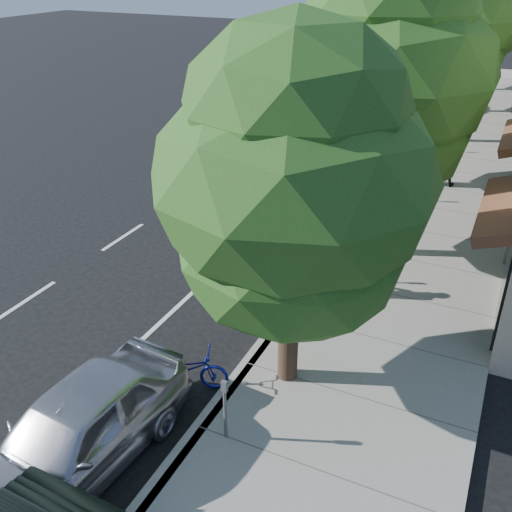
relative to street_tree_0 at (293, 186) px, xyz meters
The scene contains 18 objects.
ground 4.79m from the street_tree_0, 114.23° to the left, with size 120.00×120.00×0.00m, color black.
sidewalk 10.93m from the street_tree_0, 82.03° to the left, with size 4.60×56.00×0.15m, color gray.
curb 10.88m from the street_tree_0, 95.14° to the left, with size 0.30×56.00×0.15m, color #9E998E.
curb_red_segment 5.22m from the street_tree_0, 106.70° to the left, with size 0.32×4.00×0.15m, color maroon.
street_tree_0 is the anchor object (origin of this frame).
street_tree_1 6.04m from the street_tree_0, 90.00° to the left, with size 5.51×5.51×8.22m.
street_tree_2 12.00m from the street_tree_0, 90.00° to the left, with size 4.33×4.33×6.76m.
street_tree_3 18.03m from the street_tree_0, 90.00° to the left, with size 5.22×5.22×8.46m.
street_tree_4 24.00m from the street_tree_0, 90.00° to the left, with size 4.41×4.41×7.18m.
street_tree_5 30.00m from the street_tree_0, 90.00° to the left, with size 5.19×5.19×7.59m.
cyclist 4.72m from the street_tree_0, 101.20° to the left, with size 0.67×0.44×1.85m, color white.
bicycle 4.32m from the street_tree_0, 150.52° to the right, with size 0.60×1.71×0.90m, color #151D93.
silver_suv 10.52m from the street_tree_0, 108.17° to the left, with size 2.67×5.79×1.61m, color #B5B4B9.
dark_sedan 13.76m from the street_tree_0, 103.48° to the left, with size 1.48×4.24×1.40m, color black.
white_pickup 22.31m from the street_tree_0, 95.46° to the left, with size 2.03×5.00×1.45m, color silver.
dark_suv_far 23.78m from the street_tree_0, 93.41° to the left, with size 2.04×5.06×1.72m, color black.
near_car_a 5.47m from the street_tree_0, 123.89° to the right, with size 1.83×4.54×1.55m, color silver.
pedestrian 12.77m from the street_tree_0, 85.23° to the left, with size 0.95×0.74×1.95m, color black.
Camera 1 is at (4.19, -10.47, 7.78)m, focal length 40.00 mm.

